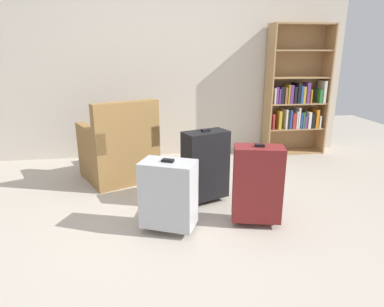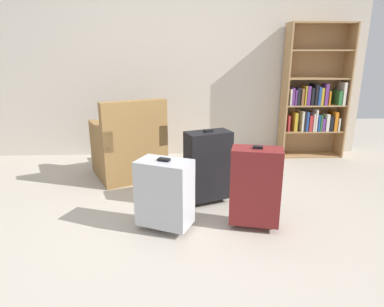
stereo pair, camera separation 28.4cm
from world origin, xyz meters
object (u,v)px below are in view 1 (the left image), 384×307
at_px(mug, 165,174).
at_px(suitcase_dark_red, 257,184).
at_px(suitcase_silver, 169,194).
at_px(bookshelf, 296,96).
at_px(suitcase_black, 205,165).
at_px(armchair, 119,151).

relative_size(mug, suitcase_dark_red, 0.17).
height_order(suitcase_dark_red, suitcase_silver, suitcase_dark_red).
distance_m(bookshelf, suitcase_black, 2.17).
distance_m(mug, suitcase_silver, 1.20).
bearing_deg(mug, armchair, 171.68).
height_order(bookshelf, mug, bookshelf).
bearing_deg(bookshelf, suitcase_black, -136.29).
bearing_deg(bookshelf, mug, -157.13).
height_order(armchair, suitcase_black, armchair).
height_order(bookshelf, suitcase_silver, bookshelf).
height_order(bookshelf, suitcase_dark_red, bookshelf).
bearing_deg(armchair, bookshelf, 16.85).
distance_m(armchair, suitcase_black, 1.12).
bearing_deg(mug, suitcase_dark_red, -60.22).
distance_m(bookshelf, mug, 2.17).
bearing_deg(suitcase_silver, mug, 87.61).
xyz_separation_m(bookshelf, mug, (-1.87, -0.79, -0.74)).
bearing_deg(armchair, mug, -8.32).
relative_size(armchair, suitcase_silver, 1.56).
height_order(armchair, suitcase_dark_red, armchair).
distance_m(armchair, suitcase_silver, 1.32).
relative_size(armchair, mug, 7.76).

